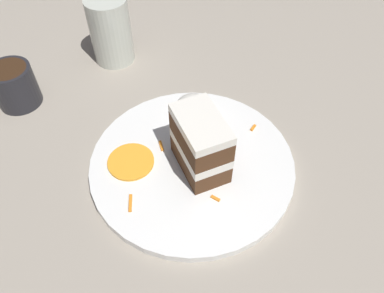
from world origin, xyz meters
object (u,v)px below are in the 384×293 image
(plate, at_px, (192,164))
(cake_slice, at_px, (201,144))
(coffee_mug, at_px, (14,85))
(cream_dollop, at_px, (194,108))
(drinking_glass, at_px, (111,35))
(orange_garnish, at_px, (131,162))

(plate, relative_size, cake_slice, 2.85)
(plate, xyz_separation_m, coffee_mug, (0.30, -0.14, 0.03))
(cake_slice, height_order, cream_dollop, cake_slice)
(plate, height_order, cream_dollop, cream_dollop)
(cake_slice, height_order, drinking_glass, drinking_glass)
(plate, height_order, drinking_glass, drinking_glass)
(drinking_glass, relative_size, coffee_mug, 1.70)
(plate, xyz_separation_m, orange_garnish, (0.09, 0.00, 0.01))
(plate, relative_size, cream_dollop, 5.04)
(plate, distance_m, orange_garnish, 0.09)
(cream_dollop, height_order, coffee_mug, coffee_mug)
(orange_garnish, xyz_separation_m, drinking_glass, (0.06, -0.27, 0.04))
(cake_slice, xyz_separation_m, coffee_mug, (0.31, -0.14, -0.02))
(plate, distance_m, cake_slice, 0.06)
(plate, xyz_separation_m, cream_dollop, (-0.00, -0.09, 0.03))
(orange_garnish, bearing_deg, cream_dollop, -133.36)
(orange_garnish, distance_m, coffee_mug, 0.25)
(cream_dollop, relative_size, coffee_mug, 0.83)
(orange_garnish, height_order, drinking_glass, drinking_glass)
(plate, bearing_deg, cake_slice, 148.09)
(orange_garnish, xyz_separation_m, coffee_mug, (0.21, -0.14, 0.02))
(orange_garnish, distance_m, drinking_glass, 0.28)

